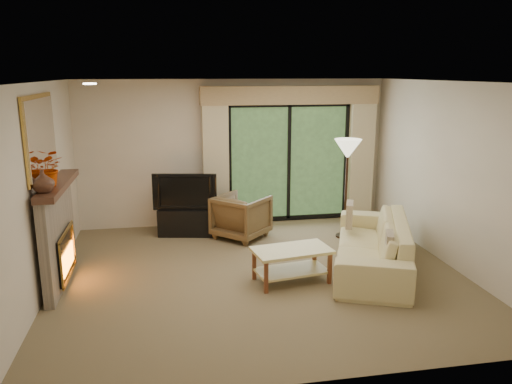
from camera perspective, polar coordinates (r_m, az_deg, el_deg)
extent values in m
plane|color=#766546|center=(6.98, 0.45, -9.39)|extent=(5.50, 5.50, 0.00)
plane|color=silver|center=(6.42, 0.49, 12.49)|extent=(5.50, 5.50, 0.00)
plane|color=beige|center=(9.00, -2.52, 4.49)|extent=(5.00, 0.00, 5.00)
plane|color=beige|center=(4.24, 6.83, -6.16)|extent=(5.00, 0.00, 5.00)
plane|color=beige|center=(6.65, -23.51, 0.08)|extent=(0.00, 5.00, 5.00)
plane|color=beige|center=(7.58, 21.36, 1.82)|extent=(0.00, 5.00, 5.00)
cube|color=beige|center=(8.82, -4.62, 3.61)|extent=(0.45, 0.18, 2.35)
cube|color=beige|center=(9.47, 11.89, 4.05)|extent=(0.45, 0.18, 2.35)
cube|color=tan|center=(8.95, 4.01, 10.98)|extent=(3.20, 0.24, 0.32)
cube|color=black|center=(8.63, -7.93, -3.31)|extent=(0.99, 0.58, 0.46)
imported|color=black|center=(8.49, -8.05, 0.18)|extent=(1.08, 0.34, 0.62)
imported|color=brown|center=(8.36, -1.70, -2.80)|extent=(1.12, 1.12, 0.73)
imported|color=#D6C688|center=(7.27, 13.12, -5.79)|extent=(1.79, 2.62, 0.71)
cube|color=brown|center=(6.56, 14.98, -5.94)|extent=(0.21, 0.34, 0.34)
cube|color=brown|center=(7.79, 10.63, -2.54)|extent=(0.23, 0.39, 0.38)
imported|color=#492B1E|center=(6.22, -23.18, 1.14)|extent=(0.28, 0.28, 0.26)
imported|color=#AE3603|center=(6.50, -22.68, 2.57)|extent=(0.47, 0.42, 0.46)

